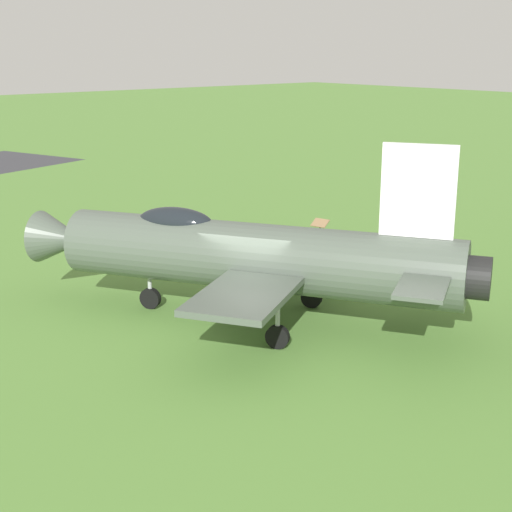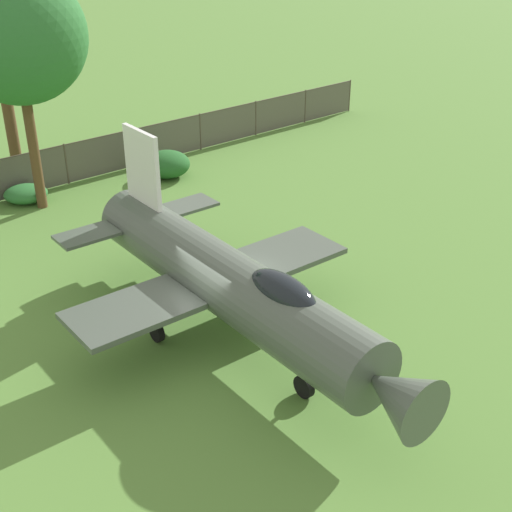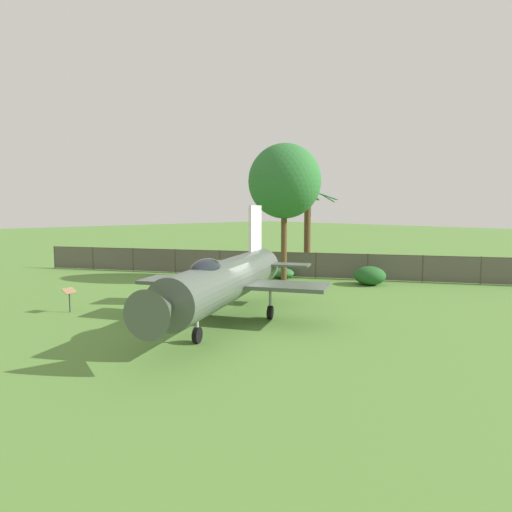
{
  "view_description": "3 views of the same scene",
  "coord_description": "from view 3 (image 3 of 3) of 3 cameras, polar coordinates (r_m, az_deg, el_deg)",
  "views": [
    {
      "loc": [
        12.35,
        14.61,
        7.21
      ],
      "look_at": [
        0.61,
        0.66,
        2.1
      ],
      "focal_mm": 52.62,
      "sensor_mm": 36.0,
      "label": 1
    },
    {
      "loc": [
        -1.33,
        -15.88,
        10.92
      ],
      "look_at": [
        0.92,
        0.66,
        2.17
      ],
      "focal_mm": 48.06,
      "sensor_mm": 36.0,
      "label": 2
    },
    {
      "loc": [
        15.27,
        -12.53,
        4.93
      ],
      "look_at": [
        0.65,
        1.04,
        2.83
      ],
      "focal_mm": 32.97,
      "sensor_mm": 36.0,
      "label": 3
    }
  ],
  "objects": [
    {
      "name": "shrub_by_tree",
      "position": [
        32.56,
        3.2,
        -2.08
      ],
      "size": [
        1.73,
        1.48,
        0.71
      ],
      "color": "#2D7033",
      "rests_on": "ground_plane"
    },
    {
      "name": "palm_tree",
      "position": [
        35.62,
        6.28,
        3.42
      ],
      "size": [
        4.43,
        3.49,
        6.38
      ],
      "color": "brown",
      "rests_on": "ground_plane"
    },
    {
      "name": "display_jet",
      "position": [
        19.63,
        -3.86,
        -3.0
      ],
      "size": [
        9.01,
        11.98,
        4.99
      ],
      "rotation": [
        0.0,
        0.0,
        5.25
      ],
      "color": "#4C564C",
      "rests_on": "ground_plane"
    },
    {
      "name": "shrub_near_fence",
      "position": [
        30.58,
        13.65,
        -2.33
      ],
      "size": [
        2.02,
        1.88,
        1.18
      ],
      "color": "#235B26",
      "rests_on": "ground_plane"
    },
    {
      "name": "info_plaque",
      "position": [
        23.69,
        -21.71,
        -4.34
      ],
      "size": [
        0.53,
        0.68,
        1.14
      ],
      "color": "#333333",
      "rests_on": "ground_plane"
    },
    {
      "name": "shade_tree",
      "position": [
        31.38,
        3.46,
        9.01
      ],
      "size": [
        5.05,
        4.5,
        9.07
      ],
      "color": "brown",
      "rests_on": "ground_plane"
    },
    {
      "name": "perimeter_fence",
      "position": [
        33.12,
        4.24,
        -0.93
      ],
      "size": [
        32.71,
        20.88,
        1.78
      ],
      "rotation": [
        0.0,
        0.0,
        9.99
      ],
      "color": "#4C4238",
      "rests_on": "ground_plane"
    },
    {
      "name": "ground_plane",
      "position": [
        20.36,
        -3.44,
        -8.02
      ],
      "size": [
        200.0,
        200.0,
        0.0
      ],
      "primitive_type": "plane",
      "color": "#568438"
    }
  ]
}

